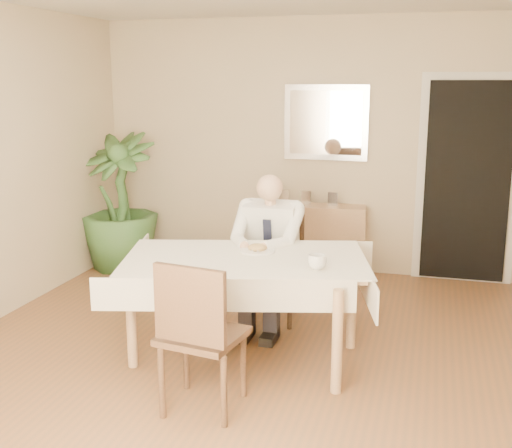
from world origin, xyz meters
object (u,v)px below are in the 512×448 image
(chair_far, at_px, (275,254))
(sideboard, at_px, (321,240))
(chair_near, at_px, (198,329))
(coffee_mug, at_px, (317,262))
(potted_palm, at_px, (119,202))
(dining_table, at_px, (245,269))
(seated_man, at_px, (266,245))

(chair_far, distance_m, sideboard, 1.32)
(chair_far, bearing_deg, sideboard, 90.41)
(chair_near, bearing_deg, sideboard, 95.44)
(chair_near, distance_m, coffee_mug, 0.96)
(chair_near, xyz_separation_m, coffee_mug, (0.58, 0.72, 0.26))
(chair_near, bearing_deg, chair_far, 98.03)
(chair_near, xyz_separation_m, potted_palm, (-1.88, 2.67, 0.18))
(coffee_mug, bearing_deg, chair_near, -128.97)
(coffee_mug, distance_m, potted_palm, 3.14)
(dining_table, distance_m, sideboard, 2.21)
(chair_near, bearing_deg, potted_palm, 134.56)
(seated_man, xyz_separation_m, potted_palm, (-1.92, 1.22, 0.03))
(chair_near, distance_m, potted_palm, 3.27)
(sideboard, height_order, potted_palm, potted_palm)
(chair_near, relative_size, potted_palm, 0.67)
(chair_far, bearing_deg, potted_palm, 162.10)
(chair_far, distance_m, seated_man, 0.33)
(dining_table, relative_size, chair_far, 2.05)
(chair_far, relative_size, potted_palm, 0.66)
(chair_far, height_order, sideboard, chair_far)
(chair_far, height_order, chair_near, chair_near)
(seated_man, height_order, coffee_mug, seated_man)
(dining_table, relative_size, sideboard, 2.18)
(chair_near, bearing_deg, seated_man, 97.76)
(chair_far, relative_size, seated_man, 0.77)
(dining_table, distance_m, chair_far, 0.90)
(dining_table, height_order, chair_far, chair_far)
(coffee_mug, height_order, sideboard, coffee_mug)
(dining_table, relative_size, seated_man, 1.57)
(dining_table, bearing_deg, coffee_mug, -28.91)
(sideboard, bearing_deg, chair_near, -99.26)
(chair_near, distance_m, seated_man, 1.46)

